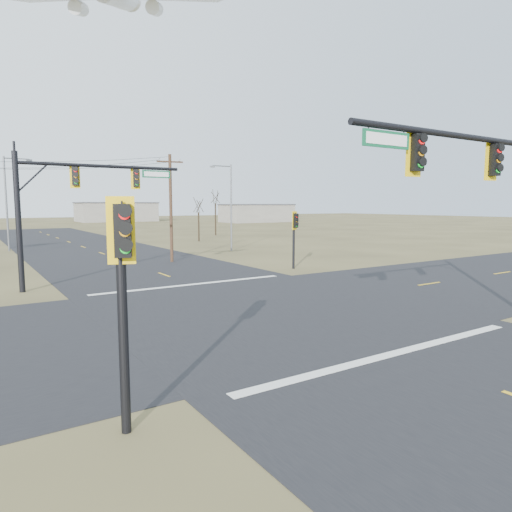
# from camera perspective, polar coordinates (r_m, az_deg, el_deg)

# --- Properties ---
(ground) EXTENTS (320.00, 320.00, 0.00)m
(ground) POSITION_cam_1_polar(r_m,az_deg,el_deg) (20.92, 0.85, -6.66)
(ground) COLOR olive
(ground) RESTS_ON ground
(road_ew) EXTENTS (160.00, 14.00, 0.02)m
(road_ew) POSITION_cam_1_polar(r_m,az_deg,el_deg) (20.92, 0.85, -6.63)
(road_ew) COLOR black
(road_ew) RESTS_ON ground
(road_ns) EXTENTS (14.00, 160.00, 0.02)m
(road_ns) POSITION_cam_1_polar(r_m,az_deg,el_deg) (20.92, 0.85, -6.63)
(road_ns) COLOR black
(road_ns) RESTS_ON ground
(stop_bar_near) EXTENTS (12.00, 0.40, 0.01)m
(stop_bar_near) POSITION_cam_1_polar(r_m,az_deg,el_deg) (15.49, 16.82, -11.59)
(stop_bar_near) COLOR silver
(stop_bar_near) RESTS_ON road_ns
(stop_bar_far) EXTENTS (12.00, 0.40, 0.01)m
(stop_bar_far) POSITION_cam_1_polar(r_m,az_deg,el_deg) (27.34, -7.94, -3.53)
(stop_bar_far) COLOR silver
(stop_bar_far) RESTS_ON road_ns
(mast_arm_near) EXTENTS (10.80, 0.48, 7.46)m
(mast_arm_near) POSITION_cam_1_polar(r_m,az_deg,el_deg) (17.76, 28.15, 7.84)
(mast_arm_near) COLOR black
(mast_arm_near) RESTS_ON ground
(mast_arm_far) EXTENTS (9.33, 0.58, 7.56)m
(mast_arm_far) POSITION_cam_1_polar(r_m,az_deg,el_deg) (28.01, -21.85, 7.41)
(mast_arm_far) COLOR black
(mast_arm_far) RESTS_ON ground
(pedestal_signal_ne) EXTENTS (0.66, 0.56, 4.27)m
(pedestal_signal_ne) POSITION_cam_1_polar(r_m,az_deg,el_deg) (33.53, 4.89, 3.69)
(pedestal_signal_ne) COLOR black
(pedestal_signal_ne) RESTS_ON ground
(pedestal_signal_sw) EXTENTS (0.67, 0.59, 4.95)m
(pedestal_signal_sw) POSITION_cam_1_polar(r_m,az_deg,el_deg) (9.47, -16.31, -1.31)
(pedestal_signal_sw) COLOR black
(pedestal_signal_sw) RESTS_ON ground
(utility_pole_near) EXTENTS (2.14, 0.39, 8.76)m
(utility_pole_near) POSITION_cam_1_polar(r_m,az_deg,el_deg) (38.02, -10.60, 6.12)
(utility_pole_near) COLOR #4E3121
(utility_pole_near) RESTS_ON ground
(streetlight_a) EXTENTS (2.44, 0.34, 8.73)m
(streetlight_a) POSITION_cam_1_polar(r_m,az_deg,el_deg) (46.56, -3.33, 6.66)
(streetlight_a) COLOR slate
(streetlight_a) RESTS_ON ground
(streetlight_c) EXTENTS (2.67, 0.37, 9.54)m
(streetlight_c) POSITION_cam_1_polar(r_m,az_deg,el_deg) (52.65, -28.55, 6.36)
(streetlight_c) COLOR slate
(streetlight_c) RESTS_ON ground
(bare_tree_c) EXTENTS (3.14, 3.14, 5.96)m
(bare_tree_c) POSITION_cam_1_polar(r_m,az_deg,el_deg) (59.12, -7.21, 6.37)
(bare_tree_c) COLOR black
(bare_tree_c) RESTS_ON ground
(bare_tree_d) EXTENTS (3.66, 3.66, 7.35)m
(bare_tree_d) POSITION_cam_1_polar(r_m,az_deg,el_deg) (70.01, -5.11, 7.43)
(bare_tree_d) COLOR black
(bare_tree_d) RESTS_ON ground
(warehouse_mid) EXTENTS (20.00, 12.00, 5.00)m
(warehouse_mid) POSITION_cam_1_polar(r_m,az_deg,el_deg) (132.04, -17.06, 5.24)
(warehouse_mid) COLOR gray
(warehouse_mid) RESTS_ON ground
(warehouse_right) EXTENTS (18.00, 10.00, 4.50)m
(warehouse_right) POSITION_cam_1_polar(r_m,az_deg,el_deg) (121.64, 0.10, 5.33)
(warehouse_right) COLOR gray
(warehouse_right) RESTS_ON ground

